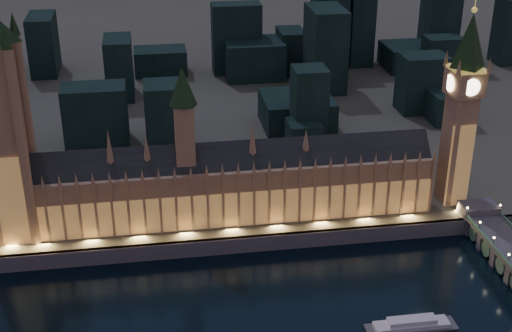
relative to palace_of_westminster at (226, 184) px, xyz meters
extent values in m
plane|color=black|center=(8.49, -61.74, -26.37)|extent=(2000.00, 2000.00, 0.00)
cube|color=#434031|center=(8.49, 458.26, -22.37)|extent=(2000.00, 960.00, 8.00)
cube|color=#414757|center=(8.49, -20.74, -22.37)|extent=(2000.00, 2.50, 8.00)
cube|color=#987059|center=(0.91, 0.26, -4.37)|extent=(200.04, 20.36, 28.00)
cube|color=#B78144|center=(0.91, -9.99, -9.37)|extent=(200.00, 0.50, 18.00)
cube|color=black|center=(0.91, 0.26, 12.63)|extent=(200.03, 16.62, 16.26)
cube|color=#987059|center=(-19.09, 0.26, 25.63)|extent=(9.00, 9.00, 32.00)
cone|color=#183317|center=(-19.09, 0.26, 50.63)|extent=(13.00, 13.00, 18.00)
cube|color=#987059|center=(-99.09, -10.34, -4.37)|extent=(1.20, 1.20, 28.00)
cone|color=#987059|center=(-99.09, -9.74, 12.63)|extent=(2.00, 2.00, 6.00)
cube|color=#987059|center=(-91.69, -10.34, -4.37)|extent=(1.20, 1.20, 28.00)
cone|color=#987059|center=(-91.69, -9.74, 12.63)|extent=(2.00, 2.00, 6.00)
cube|color=#987059|center=(-84.28, -10.34, -4.37)|extent=(1.20, 1.20, 28.00)
cone|color=#987059|center=(-84.28, -9.74, 12.63)|extent=(2.00, 2.00, 6.00)
cube|color=#987059|center=(-76.87, -10.34, -4.37)|extent=(1.20, 1.20, 28.00)
cone|color=#987059|center=(-76.87, -9.74, 12.63)|extent=(2.00, 2.00, 6.00)
cube|color=#987059|center=(-69.46, -10.34, -4.37)|extent=(1.20, 1.20, 28.00)
cone|color=#987059|center=(-69.46, -9.74, 12.63)|extent=(2.00, 2.00, 6.00)
cube|color=#987059|center=(-62.06, -10.34, -4.37)|extent=(1.20, 1.20, 28.00)
cone|color=#987059|center=(-62.06, -9.74, 12.63)|extent=(2.00, 2.00, 6.00)
cube|color=#987059|center=(-54.65, -10.34, -4.37)|extent=(1.20, 1.20, 28.00)
cone|color=#987059|center=(-54.65, -9.74, 12.63)|extent=(2.00, 2.00, 6.00)
cube|color=#987059|center=(-47.24, -10.34, -4.37)|extent=(1.20, 1.20, 28.00)
cone|color=#987059|center=(-47.24, -9.74, 12.63)|extent=(2.00, 2.00, 6.00)
cube|color=#987059|center=(-39.83, -10.34, -4.37)|extent=(1.20, 1.20, 28.00)
cone|color=#987059|center=(-39.83, -9.74, 12.63)|extent=(2.00, 2.00, 6.00)
cube|color=#987059|center=(-32.43, -10.34, -4.37)|extent=(1.20, 1.20, 28.00)
cone|color=#987059|center=(-32.43, -9.74, 12.63)|extent=(2.00, 2.00, 6.00)
cube|color=#987059|center=(-25.02, -10.34, -4.37)|extent=(1.20, 1.20, 28.00)
cone|color=#987059|center=(-25.02, -9.74, 12.63)|extent=(2.00, 2.00, 6.00)
cube|color=#987059|center=(-17.61, -10.34, -4.37)|extent=(1.20, 1.20, 28.00)
cone|color=#987059|center=(-17.61, -9.74, 12.63)|extent=(2.00, 2.00, 6.00)
cube|color=#987059|center=(-10.20, -10.34, -4.37)|extent=(1.20, 1.20, 28.00)
cone|color=#987059|center=(-10.20, -9.74, 12.63)|extent=(2.00, 2.00, 6.00)
cube|color=#987059|center=(-2.80, -10.34, -4.37)|extent=(1.20, 1.20, 28.00)
cone|color=#987059|center=(-2.80, -9.74, 12.63)|extent=(2.00, 2.00, 6.00)
cube|color=#987059|center=(4.61, -10.34, -4.37)|extent=(1.20, 1.20, 28.00)
cone|color=#987059|center=(4.61, -9.74, 12.63)|extent=(2.00, 2.00, 6.00)
cube|color=#987059|center=(12.02, -10.34, -4.37)|extent=(1.20, 1.20, 28.00)
cone|color=#987059|center=(12.02, -9.74, 12.63)|extent=(2.00, 2.00, 6.00)
cube|color=#987059|center=(19.43, -10.34, -4.37)|extent=(1.20, 1.20, 28.00)
cone|color=#987059|center=(19.43, -9.74, 12.63)|extent=(2.00, 2.00, 6.00)
cube|color=#987059|center=(26.83, -10.34, -4.37)|extent=(1.20, 1.20, 28.00)
cone|color=#987059|center=(26.83, -9.74, 12.63)|extent=(2.00, 2.00, 6.00)
cube|color=#987059|center=(34.24, -10.34, -4.37)|extent=(1.20, 1.20, 28.00)
cone|color=#987059|center=(34.24, -9.74, 12.63)|extent=(2.00, 2.00, 6.00)
cube|color=#987059|center=(41.65, -10.34, -4.37)|extent=(1.20, 1.20, 28.00)
cone|color=#987059|center=(41.65, -9.74, 12.63)|extent=(2.00, 2.00, 6.00)
cube|color=#987059|center=(49.06, -10.34, -4.37)|extent=(1.20, 1.20, 28.00)
cone|color=#987059|center=(49.06, -9.74, 12.63)|extent=(2.00, 2.00, 6.00)
cube|color=#987059|center=(56.46, -10.34, -4.37)|extent=(1.20, 1.20, 28.00)
cone|color=#987059|center=(56.46, -9.74, 12.63)|extent=(2.00, 2.00, 6.00)
cube|color=#987059|center=(63.87, -10.34, -4.37)|extent=(1.20, 1.20, 28.00)
cone|color=#987059|center=(63.87, -9.74, 12.63)|extent=(2.00, 2.00, 6.00)
cube|color=#987059|center=(71.28, -10.34, -4.37)|extent=(1.20, 1.20, 28.00)
cone|color=#987059|center=(71.28, -9.74, 12.63)|extent=(2.00, 2.00, 6.00)
cube|color=#987059|center=(78.69, -10.34, -4.37)|extent=(1.20, 1.20, 28.00)
cone|color=#987059|center=(78.69, -9.74, 12.63)|extent=(2.00, 2.00, 6.00)
cube|color=#987059|center=(86.09, -10.34, -4.37)|extent=(1.20, 1.20, 28.00)
cone|color=#987059|center=(86.09, -9.74, 12.63)|extent=(2.00, 2.00, 6.00)
cube|color=#987059|center=(93.50, -10.34, -4.37)|extent=(1.20, 1.20, 28.00)
cone|color=#987059|center=(93.50, -9.74, 12.63)|extent=(2.00, 2.00, 6.00)
cube|color=#987059|center=(100.91, -10.34, -4.37)|extent=(1.20, 1.20, 28.00)
cone|color=#987059|center=(100.91, -9.74, 12.63)|extent=(2.00, 2.00, 6.00)
cone|color=#987059|center=(-54.09, 0.26, 22.63)|extent=(4.40, 4.40, 18.00)
cone|color=#987059|center=(-37.09, 0.26, 20.63)|extent=(4.40, 4.40, 14.00)
cone|color=#987059|center=(12.91, 0.26, 21.63)|extent=(4.40, 4.40, 16.00)
cone|color=#987059|center=(38.91, 0.26, 19.63)|extent=(4.40, 4.40, 12.00)
cube|color=#987059|center=(-101.51, 0.26, 27.92)|extent=(24.32, 24.32, 92.59)
cube|color=#B78144|center=(-101.51, -10.94, 3.63)|extent=(22.00, 0.50, 44.00)
cylinder|color=#987059|center=(-90.51, -10.74, 27.92)|extent=(4.40, 4.40, 92.59)
cone|color=#183317|center=(-90.51, -10.74, 79.22)|extent=(5.20, 5.20, 10.00)
cylinder|color=#987059|center=(-90.51, 11.26, 27.92)|extent=(4.40, 4.40, 92.59)
cone|color=#183317|center=(-90.51, 11.26, 79.22)|extent=(5.20, 5.20, 10.00)
cube|color=#987059|center=(116.49, 0.26, 10.38)|extent=(13.74, 13.74, 57.51)
cube|color=#B78144|center=(116.49, -5.94, 3.63)|extent=(12.00, 0.50, 44.00)
cube|color=#987059|center=(116.49, 0.26, 45.45)|extent=(15.00, 15.00, 12.63)
cube|color=#F2C64C|center=(116.49, 0.26, 52.37)|extent=(15.75, 15.75, 1.20)
cone|color=#183317|center=(116.49, 0.26, 65.97)|extent=(18.00, 18.00, 26.00)
sphere|color=#F2C64C|center=(116.49, 0.26, 80.47)|extent=(2.80, 2.80, 2.80)
cylinder|color=#F2C64C|center=(116.49, 0.26, 82.97)|extent=(0.40, 0.40, 5.00)
cylinder|color=#FFF2BF|center=(116.49, -7.49, 45.45)|extent=(8.40, 0.50, 8.40)
cylinder|color=#FFF2BF|center=(116.49, 8.01, 45.45)|extent=(8.40, 0.50, 8.40)
cylinder|color=#FFF2BF|center=(108.74, 0.26, 45.45)|extent=(0.50, 8.40, 8.40)
cylinder|color=#FFF2BF|center=(124.24, 0.26, 45.45)|extent=(0.50, 8.40, 8.40)
cone|color=#987059|center=(108.99, -7.24, 55.77)|extent=(2.60, 2.60, 8.00)
cone|color=#987059|center=(108.99, 7.76, 55.77)|extent=(2.60, 2.60, 8.00)
cone|color=#987059|center=(123.99, -7.24, 55.77)|extent=(2.60, 2.60, 8.00)
cone|color=#987059|center=(123.99, 7.76, 55.77)|extent=(2.60, 2.60, 8.00)
cube|color=#414757|center=(124.19, -16.74, -17.62)|extent=(17.90, 12.00, 9.50)
cylinder|color=black|center=(115.65, -64.60, -13.67)|extent=(0.30, 0.30, 4.40)
sphere|color=#FFD88C|center=(115.65, -64.60, -11.37)|extent=(1.00, 1.00, 1.00)
cube|color=#414757|center=(124.19, -50.31, -22.02)|extent=(16.11, 4.00, 9.50)
cylinder|color=black|center=(115.65, -50.31, -13.67)|extent=(0.30, 0.30, 4.40)
sphere|color=#FFD88C|center=(115.65, -50.31, -11.37)|extent=(1.00, 1.00, 1.00)
cube|color=#414757|center=(124.19, -36.03, -22.02)|extent=(16.11, 4.00, 9.50)
cylinder|color=black|center=(115.65, -36.03, -13.67)|extent=(0.30, 0.30, 4.40)
sphere|color=#FFD88C|center=(115.65, -36.03, -11.37)|extent=(1.00, 1.00, 1.00)
cube|color=#414757|center=(124.19, -21.74, -22.02)|extent=(16.11, 4.00, 9.50)
cylinder|color=black|center=(115.65, -21.74, -13.67)|extent=(0.30, 0.30, 4.40)
sphere|color=#FFD88C|center=(115.65, -21.74, -11.37)|extent=(1.00, 1.00, 1.00)
cylinder|color=black|center=(132.74, -21.74, -13.67)|extent=(0.30, 0.30, 4.40)
sphere|color=#FFD88C|center=(132.74, -21.74, -11.37)|extent=(1.00, 1.00, 1.00)
cylinder|color=#406251|center=(124.19, -43.17, -21.67)|extent=(15.75, 8.00, 8.00)
cylinder|color=#406251|center=(124.19, -28.88, -21.67)|extent=(15.75, 8.00, 8.00)
cube|color=#414757|center=(64.19, -87.89, -26.07)|extent=(37.18, 8.80, 0.60)
cube|color=white|center=(64.19, -87.89, -25.17)|extent=(30.73, 6.88, 2.40)
cube|color=white|center=(64.19, -87.89, -22.97)|extent=(19.67, 5.36, 2.20)
cube|color=black|center=(53.73, 68.85, -8.31)|extent=(19.03, 19.80, 20.12)
cube|color=black|center=(58.96, 80.27, 6.14)|extent=(19.65, 20.18, 49.02)
cube|color=black|center=(77.45, 225.55, -1.50)|extent=(19.44, 30.73, 33.75)
cube|color=black|center=(35.36, 231.86, 8.77)|extent=(37.76, 19.44, 54.27)
cube|color=black|center=(-54.40, 187.81, 3.03)|extent=(18.99, 34.57, 42.80)
cube|color=black|center=(-27.18, 95.26, 1.10)|extent=(21.11, 25.14, 38.95)
cube|color=black|center=(-67.35, 106.93, -0.54)|extent=(38.19, 23.57, 35.66)
cube|color=black|center=(175.18, 221.23, -8.97)|extent=(43.78, 39.06, 18.80)
cube|color=black|center=(-113.60, 254.22, 4.30)|extent=(19.72, 40.72, 45.35)
cube|color=black|center=(46.91, 218.04, -4.16)|extent=(44.53, 36.65, 28.42)
cube|color=black|center=(-24.25, 238.11, -8.62)|extent=(40.45, 27.15, 19.50)
cube|color=black|center=(94.34, 183.81, 11.51)|extent=(24.63, 41.01, 59.76)
cube|color=black|center=(58.74, 112.84, -8.43)|extent=(44.15, 42.43, 19.88)
cube|color=black|center=(147.71, 127.57, 1.09)|extent=(30.39, 22.61, 38.91)
cube|color=black|center=(190.98, 197.75, -2.88)|extent=(28.33, 19.81, 30.99)
cube|color=black|center=(158.52, 108.74, -8.41)|extent=(24.83, 31.49, 19.93)
cube|color=black|center=(135.82, 239.85, 10.34)|extent=(19.19, 29.53, 57.43)
cube|color=black|center=(110.83, 238.26, 18.27)|extent=(26.00, 26.00, 73.29)
cube|color=black|center=(203.52, 238.26, 16.90)|extent=(26.00, 26.00, 70.53)
camera|label=1|loc=(-33.45, -307.35, 155.19)|focal=50.00mm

